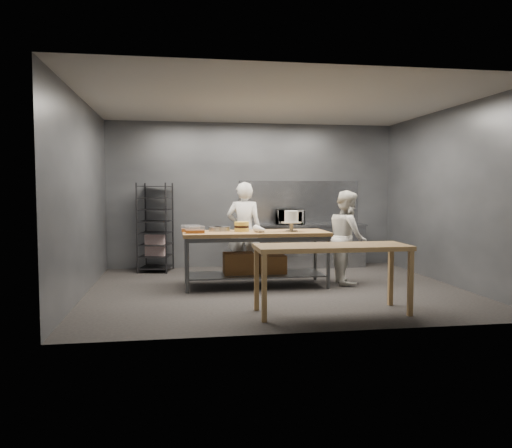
{
  "coord_description": "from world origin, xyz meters",
  "views": [
    {
      "loc": [
        -1.57,
        -7.89,
        1.62
      ],
      "look_at": [
        -0.29,
        0.22,
        1.05
      ],
      "focal_mm": 35.0,
      "sensor_mm": 36.0,
      "label": 1
    }
  ],
  "objects_px": {
    "near_counter": "(332,251)",
    "microwave": "(290,217)",
    "work_table": "(254,252)",
    "frosted_cake_stand": "(292,219)",
    "chef_right": "(348,237)",
    "layer_cake": "(242,227)",
    "chef_behind": "(244,230)",
    "speed_rack": "(155,228)"
  },
  "relations": [
    {
      "from": "near_counter",
      "to": "microwave",
      "type": "height_order",
      "value": "microwave"
    },
    {
      "from": "work_table",
      "to": "frosted_cake_stand",
      "type": "bearing_deg",
      "value": -9.4
    },
    {
      "from": "work_table",
      "to": "microwave",
      "type": "distance_m",
      "value": 2.21
    },
    {
      "from": "near_counter",
      "to": "chef_right",
      "type": "distance_m",
      "value": 2.17
    },
    {
      "from": "microwave",
      "to": "layer_cake",
      "type": "xyz_separation_m",
      "value": [
        -1.24,
        -1.83,
        -0.05
      ]
    },
    {
      "from": "work_table",
      "to": "layer_cake",
      "type": "distance_m",
      "value": 0.48
    },
    {
      "from": "chef_behind",
      "to": "microwave",
      "type": "height_order",
      "value": "chef_behind"
    },
    {
      "from": "chef_behind",
      "to": "layer_cake",
      "type": "relative_size",
      "value": 7.21
    },
    {
      "from": "chef_behind",
      "to": "work_table",
      "type": "bearing_deg",
      "value": 107.82
    },
    {
      "from": "layer_cake",
      "to": "microwave",
      "type": "bearing_deg",
      "value": 55.85
    },
    {
      "from": "chef_behind",
      "to": "speed_rack",
      "type": "bearing_deg",
      "value": -19.66
    },
    {
      "from": "frosted_cake_stand",
      "to": "microwave",
      "type": "bearing_deg",
      "value": 77.93
    },
    {
      "from": "microwave",
      "to": "speed_rack",
      "type": "bearing_deg",
      "value": -178.32
    },
    {
      "from": "work_table",
      "to": "near_counter",
      "type": "height_order",
      "value": "work_table"
    },
    {
      "from": "near_counter",
      "to": "frosted_cake_stand",
      "type": "height_order",
      "value": "frosted_cake_stand"
    },
    {
      "from": "chef_right",
      "to": "microwave",
      "type": "xyz_separation_m",
      "value": [
        -0.59,
        1.88,
        0.25
      ]
    },
    {
      "from": "chef_right",
      "to": "layer_cake",
      "type": "bearing_deg",
      "value": 94.04
    },
    {
      "from": "near_counter",
      "to": "chef_right",
      "type": "height_order",
      "value": "chef_right"
    },
    {
      "from": "chef_behind",
      "to": "frosted_cake_stand",
      "type": "relative_size",
      "value": 5.08
    },
    {
      "from": "microwave",
      "to": "frosted_cake_stand",
      "type": "xyz_separation_m",
      "value": [
        -0.43,
        -1.99,
        0.08
      ]
    },
    {
      "from": "work_table",
      "to": "frosted_cake_stand",
      "type": "relative_size",
      "value": 6.95
    },
    {
      "from": "work_table",
      "to": "chef_right",
      "type": "relative_size",
      "value": 1.5
    },
    {
      "from": "chef_behind",
      "to": "microwave",
      "type": "relative_size",
      "value": 3.24
    },
    {
      "from": "chef_behind",
      "to": "chef_right",
      "type": "bearing_deg",
      "value": 168.29
    },
    {
      "from": "chef_right",
      "to": "microwave",
      "type": "bearing_deg",
      "value": 22.99
    },
    {
      "from": "microwave",
      "to": "chef_right",
      "type": "bearing_deg",
      "value": -72.62
    },
    {
      "from": "work_table",
      "to": "chef_right",
      "type": "xyz_separation_m",
      "value": [
        1.62,
        0.01,
        0.23
      ]
    },
    {
      "from": "frosted_cake_stand",
      "to": "near_counter",
      "type": "bearing_deg",
      "value": -86.5
    },
    {
      "from": "work_table",
      "to": "microwave",
      "type": "bearing_deg",
      "value": 61.31
    },
    {
      "from": "speed_rack",
      "to": "chef_behind",
      "type": "xyz_separation_m",
      "value": [
        1.63,
        -1.03,
        0.02
      ]
    },
    {
      "from": "layer_cake",
      "to": "near_counter",
      "type": "bearing_deg",
      "value": -65.29
    },
    {
      "from": "near_counter",
      "to": "chef_behind",
      "type": "bearing_deg",
      "value": 106.16
    },
    {
      "from": "near_counter",
      "to": "chef_right",
      "type": "relative_size",
      "value": 1.25
    },
    {
      "from": "frosted_cake_stand",
      "to": "layer_cake",
      "type": "xyz_separation_m",
      "value": [
        -0.82,
        0.16,
        -0.13
      ]
    },
    {
      "from": "near_counter",
      "to": "chef_behind",
      "type": "distance_m",
      "value": 2.85
    },
    {
      "from": "frosted_cake_stand",
      "to": "speed_rack",
      "type": "bearing_deg",
      "value": 140.33
    },
    {
      "from": "speed_rack",
      "to": "chef_behind",
      "type": "relative_size",
      "value": 1.0
    },
    {
      "from": "speed_rack",
      "to": "frosted_cake_stand",
      "type": "relative_size",
      "value": 5.07
    },
    {
      "from": "speed_rack",
      "to": "frosted_cake_stand",
      "type": "xyz_separation_m",
      "value": [
        2.31,
        -1.91,
        0.28
      ]
    },
    {
      "from": "speed_rack",
      "to": "microwave",
      "type": "xyz_separation_m",
      "value": [
        2.73,
        0.08,
        0.19
      ]
    },
    {
      "from": "near_counter",
      "to": "speed_rack",
      "type": "height_order",
      "value": "speed_rack"
    },
    {
      "from": "work_table",
      "to": "chef_behind",
      "type": "height_order",
      "value": "chef_behind"
    }
  ]
}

